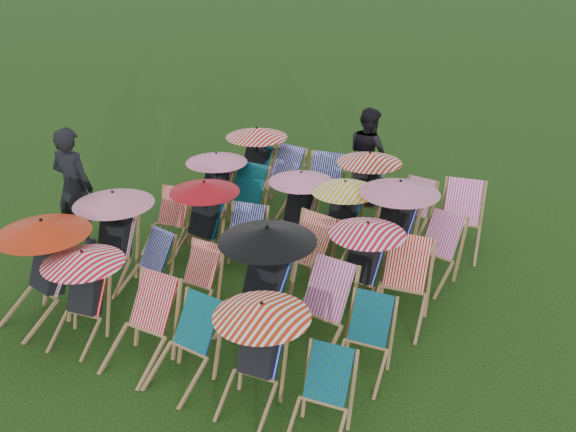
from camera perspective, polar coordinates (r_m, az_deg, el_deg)
The scene contains 33 objects.
ground at distance 9.08m, azimuth -1.58°, elevation -5.91°, with size 100.00×100.00×0.00m, color black.
deckchair_0 at distance 8.52m, azimuth -21.20°, elevation -4.42°, with size 1.15×1.23×1.37m.
deckchair_1 at distance 8.03m, azimuth -17.97°, elevation -6.68°, with size 0.97×1.05×1.15m.
deckchair_2 at distance 7.52m, azimuth -13.03°, elevation -9.54°, with size 0.65×0.90×0.96m.
deckchair_3 at distance 7.17m, azimuth -9.30°, elevation -11.34°, with size 0.64×0.86×0.90m.
deckchair_4 at distance 6.69m, azimuth -2.93°, elevation -12.13°, with size 1.00×1.07×1.19m.
deckchair_5 at distance 6.46m, azimuth 2.91°, elevation -16.09°, with size 0.65×0.83×0.83m.
deckchair_6 at distance 9.16m, azimuth -15.47°, elevation -1.70°, with size 1.10×1.20×1.30m.
deckchair_7 at distance 8.83m, azimuth -12.62°, elevation -4.42°, with size 0.67×0.84×0.83m.
deckchair_8 at distance 8.36m, azimuth -8.44°, elevation -5.83°, with size 0.57×0.78×0.83m.
deckchair_9 at distance 7.72m, azimuth -2.58°, elevation -5.58°, with size 1.18×1.25×1.40m.
deckchair_10 at distance 7.50m, azimuth 2.48°, elevation -8.64°, with size 0.72×0.97×1.02m.
deckchair_11 at distance 7.24m, azimuth 6.78°, elevation -11.02°, with size 0.65×0.84×0.85m.
deckchair_12 at distance 9.99m, azimuth -10.68°, elevation -0.51°, with size 0.70×0.88×0.86m.
deckchair_13 at distance 9.50m, azimuth -7.84°, elevation -0.30°, with size 1.02×1.07×1.22m.
deckchair_14 at distance 9.10m, azimuth -4.31°, elevation -2.52°, with size 0.76×0.95×0.93m.
deckchair_15 at distance 8.59m, azimuth 1.05°, elevation -3.90°, with size 0.81×1.03×1.03m.
deckchair_16 at distance 8.33m, azimuth 6.38°, elevation -4.20°, with size 0.99×1.04×1.18m.
deckchair_17 at distance 8.15m, azimuth 10.08°, elevation -6.13°, with size 0.80×1.01×1.01m.
deckchair_18 at distance 10.67m, azimuth -6.71°, elevation 2.60°, with size 1.00×1.06×1.19m.
deckchair_19 at distance 10.35m, azimuth -4.28°, elevation 1.28°, with size 0.71×0.97×1.03m.
deckchair_20 at distance 9.85m, azimuth 0.69°, elevation 0.77°, with size 0.99×1.04×1.18m.
deckchair_21 at distance 9.52m, azimuth 4.51°, elevation -0.16°, with size 1.00×1.05×1.19m.
deckchair_22 at distance 9.23m, azimuth 9.14°, elevation -0.70°, with size 1.13×1.20×1.34m.
deckchair_23 at distance 9.12m, azimuth 12.80°, elevation -3.12°, with size 0.73×0.92×0.92m.
deckchair_24 at distance 11.58m, azimuth -3.25°, elevation 4.87°, with size 1.10×1.16×1.30m.
deckchair_25 at distance 11.20m, azimuth -0.92°, elevation 3.23°, with size 0.76×0.99×1.02m.
deckchair_26 at distance 10.81m, azimuth 2.97°, elevation 2.38°, with size 0.85×1.05×1.02m.
deckchair_27 at distance 10.50m, azimuth 6.79°, elevation 2.42°, with size 1.06×1.15×1.25m.
deckchair_28 at distance 10.38m, azimuth 10.86°, elevation 0.48°, with size 0.65×0.85×0.87m.
deckchair_29 at distance 10.05m, azimuth 15.07°, elevation -0.35°, with size 0.84×1.04×1.01m.
person_left at distance 10.30m, azimuth -18.53°, elevation 2.48°, with size 0.69×0.45×1.88m, color black.
person_rear at distance 11.58m, azimuth 7.16°, elevation 5.51°, with size 0.81×0.63×1.67m, color black.
Camera 1 is at (4.14, -6.60, 4.66)m, focal length 40.00 mm.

